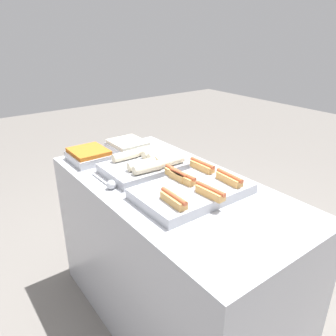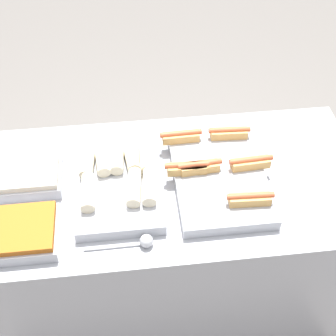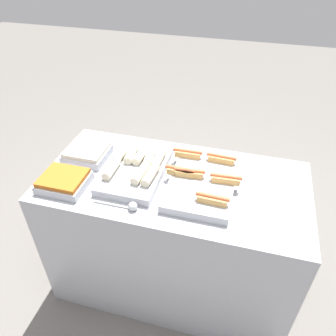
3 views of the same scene
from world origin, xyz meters
name	(u,v)px [view 2 (image 2 of 3)]	position (x,y,z in m)	size (l,w,h in m)	color
ground_plane	(175,297)	(0.00, 0.00, 0.00)	(12.00, 12.00, 0.00)	slate
counter	(176,248)	(0.00, 0.00, 0.47)	(1.50, 0.75, 0.93)	#A8AAB2
tray_hotdogs	(218,171)	(0.16, 0.00, 0.96)	(0.42, 0.55, 0.10)	#A8AAB2
tray_wraps	(119,178)	(-0.23, 0.01, 0.97)	(0.32, 0.50, 0.10)	#A8AAB2
tray_side_front	(22,233)	(-0.57, -0.21, 0.97)	(0.25, 0.22, 0.07)	#A8AAB2
tray_side_back	(29,174)	(-0.57, 0.07, 0.97)	(0.25, 0.22, 0.07)	#A8AAB2
serving_spoon_near	(141,242)	(-0.16, -0.28, 0.95)	(0.24, 0.05, 0.05)	#B2B5BA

